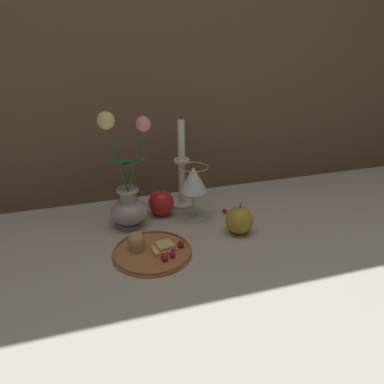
% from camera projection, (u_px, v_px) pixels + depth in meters
% --- Properties ---
extents(ground_plane, '(2.40, 2.40, 0.00)m').
position_uv_depth(ground_plane, '(174.00, 233.00, 1.08)').
color(ground_plane, '#B7B2A3').
rests_on(ground_plane, ground).
extents(wall_back, '(2.40, 0.04, 1.20)m').
position_uv_depth(wall_back, '(144.00, 7.00, 1.10)').
color(wall_back, brown).
rests_on(wall_back, ground_plane).
extents(vase, '(0.14, 0.11, 0.34)m').
position_uv_depth(vase, '(128.00, 198.00, 1.08)').
color(vase, '#A3A3A8').
rests_on(vase, ground_plane).
extents(plate_with_pastries, '(0.21, 0.21, 0.06)m').
position_uv_depth(plate_with_pastries, '(151.00, 250.00, 0.97)').
color(plate_with_pastries, '#B77042').
rests_on(plate_with_pastries, ground_plane).
extents(wine_glass, '(0.09, 0.09, 0.17)m').
position_uv_depth(wine_glass, '(193.00, 181.00, 1.12)').
color(wine_glass, silver).
rests_on(wine_glass, ground_plane).
extents(candlestick, '(0.08, 0.08, 0.30)m').
position_uv_depth(candlestick, '(182.00, 174.00, 1.20)').
color(candlestick, silver).
rests_on(candlestick, ground_plane).
extents(apple_beside_vase, '(0.08, 0.08, 0.09)m').
position_uv_depth(apple_beside_vase, '(161.00, 203.00, 1.17)').
color(apple_beside_vase, red).
rests_on(apple_beside_vase, ground_plane).
extents(apple_near_glass, '(0.08, 0.08, 0.09)m').
position_uv_depth(apple_near_glass, '(239.00, 220.00, 1.07)').
color(apple_near_glass, '#B2932D').
rests_on(apple_near_glass, ground_plane).
extents(berry_near_plate, '(0.02, 0.02, 0.02)m').
position_uv_depth(berry_near_plate, '(225.00, 211.00, 1.19)').
color(berry_near_plate, '#AD192D').
rests_on(berry_near_plate, ground_plane).
extents(berry_front_center, '(0.02, 0.02, 0.02)m').
position_uv_depth(berry_front_center, '(249.00, 218.00, 1.14)').
color(berry_front_center, '#AD192D').
rests_on(berry_front_center, ground_plane).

